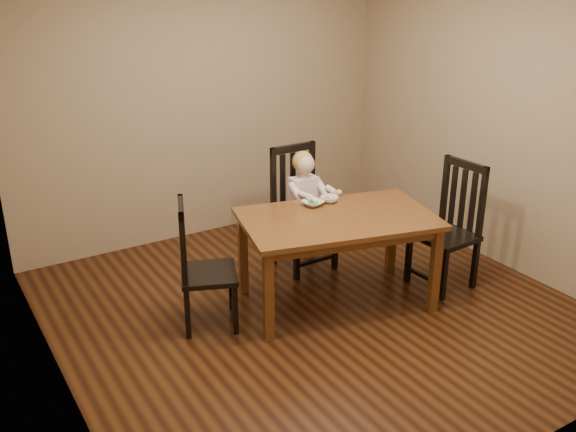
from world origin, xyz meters
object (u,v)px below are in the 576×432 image
dining_table (337,227)px  chair_left (202,268)px  toddler (305,197)px  bowl_peas (313,203)px  chair_right (449,228)px  chair_child (301,210)px  bowl_veg (329,199)px

dining_table → chair_left: 1.14m
dining_table → toddler: toddler is taller
toddler → bowl_peas: 0.45m
chair_right → bowl_peas: bearing=59.4°
dining_table → bowl_peas: (-0.04, 0.31, 0.11)m
chair_right → toddler: 1.30m
bowl_peas → chair_left: bearing=-176.8°
toddler → chair_left: bearing=19.9°
bowl_peas → chair_child: bearing=68.8°
chair_left → bowl_peas: (1.06, 0.06, 0.30)m
dining_table → chair_child: (0.14, 0.76, -0.14)m
bowl_veg → chair_left: bearing=-177.3°
chair_right → toddler: size_ratio=1.96×
chair_right → chair_child: bearing=38.1°
chair_child → chair_left: bearing=22.2°
toddler → bowl_peas: size_ratio=3.30×
chair_left → chair_child: bearing=134.6°
bowl_peas → bowl_veg: bearing=-0.2°
chair_child → chair_right: bearing=130.9°
dining_table → chair_left: (-1.10, 0.25, -0.19)m
chair_left → chair_right: (2.12, -0.49, 0.04)m
dining_table → bowl_peas: 0.33m
chair_right → chair_left: bearing=73.8°
dining_table → chair_child: chair_child is taller
toddler → bowl_peas: bearing=65.7°
chair_left → chair_right: 2.18m
chair_left → bowl_veg: 1.27m
bowl_peas → bowl_veg: size_ratio=1.11×
toddler → bowl_veg: size_ratio=3.66×
chair_left → bowl_peas: chair_left is taller
chair_left → bowl_peas: size_ratio=5.97×
chair_child → toddler: bearing=90.0°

